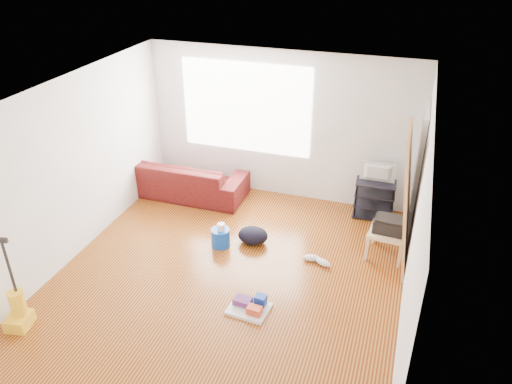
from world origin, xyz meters
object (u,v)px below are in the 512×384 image
(bucket, at_px, (221,245))
(backpack, at_px, (253,242))
(side_table, at_px, (387,235))
(sofa, at_px, (186,194))
(tv_stand, at_px, (374,199))
(cleaning_tray, at_px, (250,306))
(vacuum, at_px, (18,310))

(bucket, distance_m, backpack, 0.48)
(side_table, bearing_deg, backpack, -171.02)
(sofa, height_order, tv_stand, tv_stand)
(side_table, xyz_separation_m, cleaning_tray, (-1.46, -1.70, -0.29))
(tv_stand, height_order, backpack, tv_stand)
(sofa, relative_size, vacuum, 1.76)
(backpack, distance_m, vacuum, 3.24)
(tv_stand, distance_m, side_table, 1.06)
(cleaning_tray, bearing_deg, vacuum, -156.12)
(sofa, height_order, backpack, sofa)
(cleaning_tray, bearing_deg, sofa, 129.80)
(tv_stand, bearing_deg, side_table, -76.63)
(sofa, xyz_separation_m, bucket, (1.18, -1.27, 0.00))
(side_table, height_order, vacuum, vacuum)
(sofa, relative_size, tv_stand, 3.35)
(side_table, distance_m, vacuum, 4.84)
(cleaning_tray, height_order, backpack, cleaning_tray)
(tv_stand, relative_size, backpack, 1.42)
(tv_stand, relative_size, cleaning_tray, 1.22)
(side_table, bearing_deg, sofa, 167.88)
(cleaning_tray, bearing_deg, tv_stand, 66.87)
(sofa, distance_m, side_table, 3.59)
(tv_stand, xyz_separation_m, cleaning_tray, (-1.16, -2.72, -0.26))
(bucket, bearing_deg, tv_stand, 37.34)
(sofa, relative_size, cleaning_tray, 4.09)
(sofa, xyz_separation_m, cleaning_tray, (2.04, -2.45, 0.05))
(tv_stand, bearing_deg, vacuum, -136.71)
(backpack, bearing_deg, bucket, -155.87)
(vacuum, bearing_deg, sofa, 71.72)
(tv_stand, height_order, cleaning_tray, tv_stand)
(cleaning_tray, distance_m, backpack, 1.46)
(tv_stand, relative_size, side_table, 1.16)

